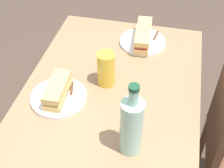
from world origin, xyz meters
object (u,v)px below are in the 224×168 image
at_px(plate_near, 143,42).
at_px(baguette_sandwich_far, 58,90).
at_px(knife_near, 154,40).
at_px(beer_glass, 106,69).
at_px(water_bottle, 131,126).
at_px(baguette_sandwich_near, 143,35).
at_px(dining_table, 112,107).
at_px(plate_far, 59,97).
at_px(knife_far, 71,95).

distance_m(plate_near, baguette_sandwich_far, 0.54).
relative_size(knife_near, beer_glass, 1.15).
height_order(baguette_sandwich_far, water_bottle, water_bottle).
height_order(baguette_sandwich_near, knife_near, baguette_sandwich_near).
height_order(knife_near, beer_glass, beer_glass).
distance_m(baguette_sandwich_near, knife_near, 0.06).
bearing_deg(plate_near, water_bottle, 4.61).
relative_size(dining_table, plate_far, 4.52).
bearing_deg(baguette_sandwich_far, water_bottle, 62.05).
distance_m(dining_table, beer_glass, 0.21).
distance_m(baguette_sandwich_near, water_bottle, 0.64).
height_order(knife_near, knife_far, same).
bearing_deg(baguette_sandwich_far, beer_glass, 129.06).
xyz_separation_m(dining_table, beer_glass, (-0.02, -0.03, 0.20)).
distance_m(water_bottle, beer_glass, 0.35).
bearing_deg(dining_table, water_bottle, 24.38).
xyz_separation_m(plate_far, water_bottle, (0.17, 0.33, 0.11)).
bearing_deg(plate_near, beer_glass, -18.67).
bearing_deg(knife_near, baguette_sandwich_far, -34.88).
distance_m(knife_near, baguette_sandwich_far, 0.58).
bearing_deg(baguette_sandwich_far, baguette_sandwich_near, 148.94).
height_order(dining_table, water_bottle, water_bottle).
distance_m(plate_far, beer_glass, 0.23).
distance_m(dining_table, baguette_sandwich_near, 0.40).
relative_size(plate_near, beer_glass, 1.49).
bearing_deg(plate_near, baguette_sandwich_near, 180.00).
height_order(plate_near, knife_near, knife_near).
relative_size(knife_near, water_bottle, 0.59).
height_order(knife_near, water_bottle, water_bottle).
distance_m(baguette_sandwich_far, water_bottle, 0.38).
xyz_separation_m(dining_table, knife_far, (0.10, -0.15, 0.14)).
height_order(plate_near, water_bottle, water_bottle).
xyz_separation_m(knife_near, water_bottle, (0.65, -0.00, 0.10)).
height_order(dining_table, knife_near, knife_near).
relative_size(plate_far, water_bottle, 0.76).
relative_size(baguette_sandwich_far, beer_glass, 1.20).
xyz_separation_m(baguette_sandwich_near, knife_far, (0.45, -0.23, -0.03)).
height_order(dining_table, beer_glass, beer_glass).
bearing_deg(plate_near, dining_table, -12.74).
xyz_separation_m(water_bottle, beer_glass, (-0.31, -0.16, -0.04)).
xyz_separation_m(knife_far, water_bottle, (0.19, 0.28, 0.10)).
xyz_separation_m(plate_near, knife_far, (0.45, -0.23, 0.01)).
bearing_deg(dining_table, knife_near, 159.95).
distance_m(baguette_sandwich_far, beer_glass, 0.22).
xyz_separation_m(plate_near, knife_near, (-0.01, 0.05, 0.01)).
height_order(dining_table, baguette_sandwich_near, baguette_sandwich_near).
bearing_deg(knife_far, plate_far, -75.25).
bearing_deg(plate_far, knife_near, 145.12).
bearing_deg(dining_table, plate_near, 167.26).
xyz_separation_m(knife_near, knife_far, (0.46, -0.28, 0.00)).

